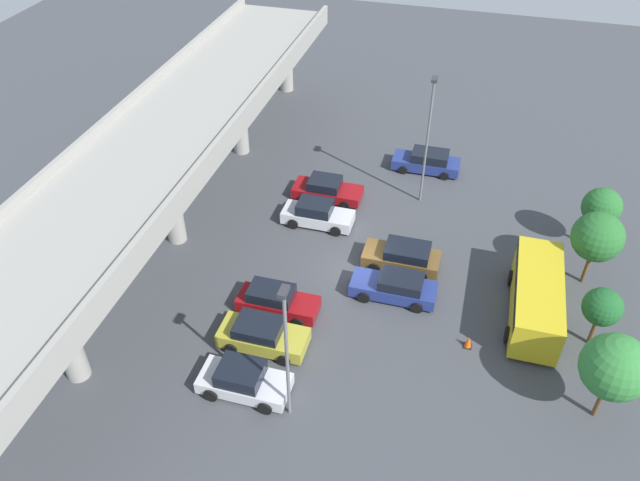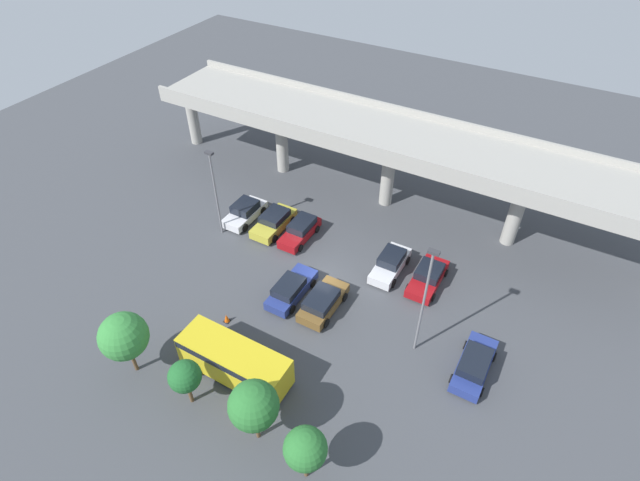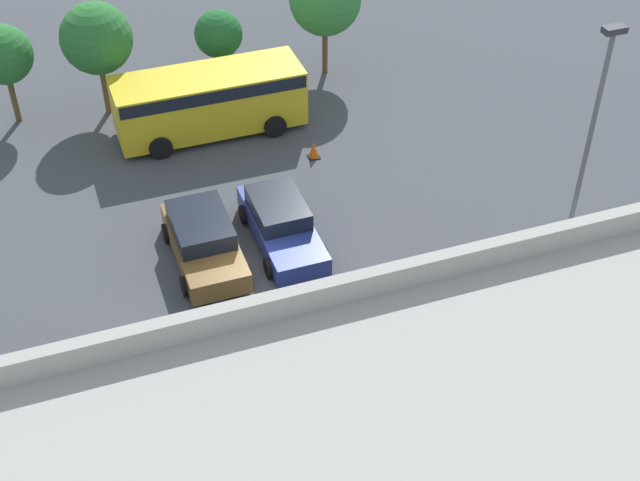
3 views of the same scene
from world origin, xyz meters
The scene contains 18 objects.
ground_plane centered at (0.00, 0.00, 0.00)m, with size 96.73×96.73×0.00m, color #424449.
highway_overpass centered at (0.00, 12.00, 6.49)m, with size 46.31×7.56×7.90m.
parked_car_0 centered at (-9.94, 3.62, 0.74)m, with size 2.22×4.47×1.61m.
parked_car_1 centered at (-6.92, 3.73, 0.75)m, with size 2.25×4.66×1.58m.
parked_car_2 centered at (-4.31, 3.85, 0.74)m, with size 2.00×4.52×1.57m.
parked_car_3 centered at (-1.40, -2.31, 0.72)m, with size 2.10×4.86×1.53m.
parked_car_4 centered at (1.30, -2.28, 0.76)m, with size 2.25×4.59×1.57m.
parked_car_5 centered at (4.00, 3.86, 0.77)m, with size 2.06×4.64×1.66m.
parked_car_6 centered at (7.07, 4.03, 0.68)m, with size 2.22×4.76×1.48m.
parked_car_7 centered at (12.50, -2.16, 0.73)m, with size 2.14×4.88×1.55m.
shuttle_bus centered at (-0.86, -9.92, 1.52)m, with size 7.45×2.78×2.54m.
lamp_post_near_aisle centered at (-10.60, 1.07, 4.71)m, with size 0.70×0.35×8.05m.
lamp_post_mid_lot centered at (8.51, -2.29, 5.22)m, with size 0.70×0.35×9.03m.
tree_front_left centered at (-6.81, -12.88, 3.45)m, with size 3.07×3.07×4.99m.
tree_front_centre centered at (-2.11, -12.89, 2.63)m, with size 2.01×2.01×3.66m.
tree_front_right centered at (2.83, -12.76, 3.35)m, with size 2.87×2.87×4.80m.
tree_front_far_right centered at (6.44, -13.31, 3.00)m, with size 2.36×2.36×4.20m.
traffic_cone centered at (-4.12, -6.71, 0.33)m, with size 0.44×0.44×0.70m.
Camera 2 is at (13.13, -23.61, 28.06)m, focal length 28.00 mm.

